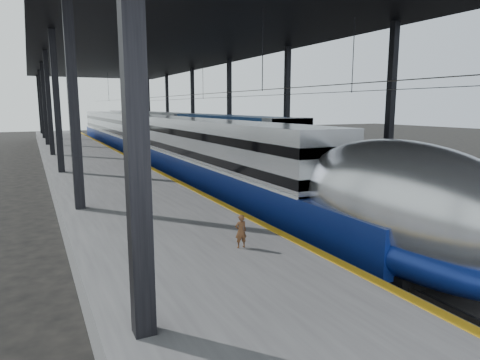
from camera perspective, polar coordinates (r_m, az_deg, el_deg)
ground at (r=14.63m, az=5.49°, el=-9.36°), size 160.00×160.00×0.00m
platform at (r=32.25m, az=-19.12°, el=1.63°), size 6.00×80.00×1.00m
yellow_strip at (r=32.64m, az=-14.29°, el=2.85°), size 0.30×80.00×0.01m
rails at (r=34.19m, az=-5.67°, el=1.85°), size 6.52×80.00×0.16m
canopy at (r=33.33m, az=-10.33°, el=17.12°), size 18.00×75.00×9.47m
tgv_train at (r=37.49m, az=-11.72°, el=5.16°), size 2.80×65.20×4.02m
second_train at (r=51.31m, az=-9.96°, el=6.64°), size 2.97×56.05×4.09m
child at (r=11.63m, az=0.11°, el=-6.85°), size 0.34×0.23×0.92m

